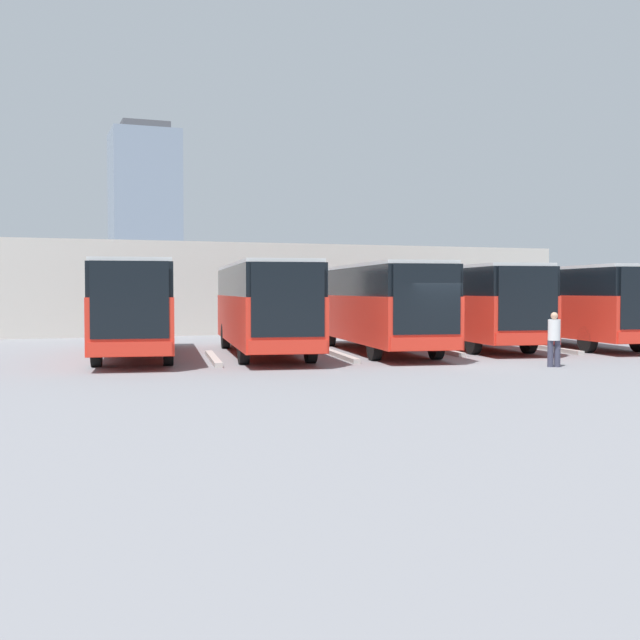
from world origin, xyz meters
name	(u,v)px	position (x,y,z in m)	size (l,w,h in m)	color
ground_plane	(444,364)	(0.00, 0.00, 0.00)	(600.00, 600.00, 0.00)	gray
bus_0	(568,302)	(-8.64, -5.35, 1.80)	(4.06, 11.38, 3.21)	red
curb_divider_0	(547,348)	(-6.48, -3.70, 0.07)	(0.24, 5.07, 0.15)	#B2B2AD
bus_1	(466,302)	(-4.32, -6.09, 1.80)	(4.06, 11.38, 3.21)	red
curb_divider_1	(437,350)	(-2.16, -4.44, 0.07)	(0.24, 5.07, 0.15)	#B2B2AD
bus_2	(378,304)	(0.00, -5.01, 1.80)	(4.06, 11.38, 3.21)	red
curb_divider_2	(339,355)	(2.16, -3.36, 0.07)	(0.24, 5.07, 0.15)	#B2B2AD
bus_3	(263,304)	(4.33, -5.19, 1.80)	(4.06, 11.38, 3.21)	red
curb_divider_3	(213,358)	(6.48, -3.54, 0.07)	(0.24, 5.07, 0.15)	#B2B2AD
bus_4	(136,305)	(8.65, -5.88, 1.80)	(4.06, 11.38, 3.21)	red
pedestrian	(554,338)	(-2.58, 2.02, 0.88)	(0.48, 0.48, 1.63)	#38384C
station_building	(254,288)	(0.00, -22.18, 2.41)	(33.80, 11.17, 4.75)	beige
office_tower	(145,213)	(-21.13, -223.40, 25.46)	(19.84, 19.84, 52.12)	#7F8EA3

